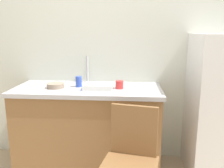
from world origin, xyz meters
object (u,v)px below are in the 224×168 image
object	(u,v)px
terracotta_bowl	(56,86)
cup_red	(119,85)
cup_blue	(79,81)
dish_tray	(98,86)
chair	(130,161)
refrigerator	(218,107)

from	to	relation	value
terracotta_bowl	cup_red	bearing A→B (deg)	1.81
terracotta_bowl	cup_blue	distance (m)	0.23
dish_tray	cup_blue	bearing A→B (deg)	158.18
cup_red	chair	bearing A→B (deg)	-80.16
dish_tray	chair	bearing A→B (deg)	-63.48
chair	cup_red	world-z (taller)	cup_red
dish_tray	terracotta_bowl	world-z (taller)	dish_tray
cup_blue	cup_red	distance (m)	0.42
refrigerator	terracotta_bowl	distance (m)	1.62
terracotta_bowl	cup_red	size ratio (longest dim) A/B	2.18
cup_red	dish_tray	bearing A→B (deg)	-170.15
chair	terracotta_bowl	distance (m)	1.08
chair	dish_tray	bearing A→B (deg)	127.99
chair	dish_tray	world-z (taller)	dish_tray
refrigerator	terracotta_bowl	size ratio (longest dim) A/B	8.26
dish_tray	terracotta_bowl	xyz separation A→B (m)	(-0.43, 0.02, -0.00)
dish_tray	terracotta_bowl	distance (m)	0.43
refrigerator	dish_tray	xyz separation A→B (m)	(-1.17, -0.06, 0.20)
refrigerator	cup_red	distance (m)	0.99
dish_tray	cup_blue	size ratio (longest dim) A/B	2.63
refrigerator	chair	world-z (taller)	refrigerator
refrigerator	chair	xyz separation A→B (m)	(-0.85, -0.71, -0.21)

